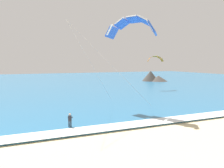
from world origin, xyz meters
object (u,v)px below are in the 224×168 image
(kite_primary, at_px, (132,25))
(kite_distant, at_px, (155,58))
(surfboard, at_px, (70,128))
(kitesurfer, at_px, (70,120))

(kite_primary, distance_m, kite_distant, 27.31)
(surfboard, xyz_separation_m, kite_primary, (10.49, 5.69, 12.42))
(surfboard, xyz_separation_m, kite_distant, (28.23, 25.99, 8.12))
(kite_primary, bearing_deg, surfboard, -151.54)
(kite_distant, bearing_deg, kitesurfer, -137.37)
(kite_primary, relative_size, kite_distant, 2.85)
(kitesurfer, relative_size, kite_distant, 0.37)
(kite_primary, bearing_deg, kite_distant, 48.86)
(kitesurfer, xyz_separation_m, kite_distant, (28.22, 25.98, 7.21))
(kitesurfer, height_order, kite_distant, kite_distant)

